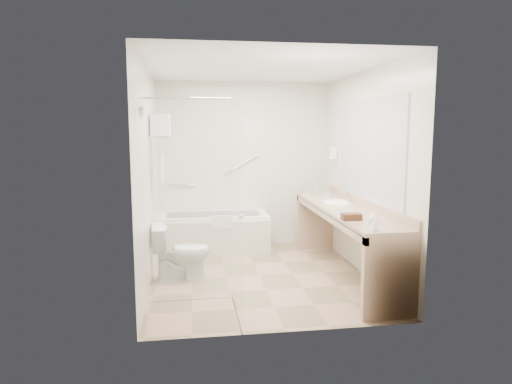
{
  "coord_description": "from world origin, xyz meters",
  "views": [
    {
      "loc": [
        -0.83,
        -5.38,
        1.81
      ],
      "look_at": [
        0.0,
        0.3,
        1.0
      ],
      "focal_mm": 32.0,
      "sensor_mm": 36.0,
      "label": 1
    }
  ],
  "objects": [
    {
      "name": "wall_back",
      "position": [
        0.0,
        1.6,
        1.25
      ],
      "size": [
        2.6,
        0.1,
        2.5
      ],
      "primitive_type": "cube",
      "color": "beige",
      "rests_on": "ground"
    },
    {
      "name": "shower_enclosure",
      "position": [
        -0.63,
        -0.93,
        1.07
      ],
      "size": [
        0.96,
        0.91,
        2.11
      ],
      "color": "silver",
      "rests_on": "floor"
    },
    {
      "name": "towel_shelf",
      "position": [
        -1.17,
        0.35,
        1.75
      ],
      "size": [
        0.24,
        0.55,
        0.81
      ],
      "color": "silver",
      "rests_on": "wall_left"
    },
    {
      "name": "mirror",
      "position": [
        1.29,
        -0.15,
        1.55
      ],
      "size": [
        0.02,
        2.0,
        1.2
      ],
      "primitive_type": "cube",
      "color": "#B3B7C0",
      "rests_on": "wall_right"
    },
    {
      "name": "hairdryer_unit",
      "position": [
        1.25,
        1.05,
        1.45
      ],
      "size": [
        0.08,
        0.1,
        0.18
      ],
      "primitive_type": "cube",
      "color": "white",
      "rests_on": "wall_right"
    },
    {
      "name": "drinking_glass_near",
      "position": [
        1.01,
        0.52,
        0.89
      ],
      "size": [
        0.09,
        0.09,
        0.09
      ],
      "primitive_type": "cylinder",
      "rotation": [
        0.0,
        0.0,
        0.26
      ],
      "color": "silver",
      "rests_on": "vanity_counter"
    },
    {
      "name": "sink",
      "position": [
        1.05,
        0.25,
        0.82
      ],
      "size": [
        0.4,
        0.52,
        0.14
      ],
      "primitive_type": "ellipsoid",
      "color": "white",
      "rests_on": "vanity_counter"
    },
    {
      "name": "water_bottle_left",
      "position": [
        1.01,
        1.1,
        0.94
      ],
      "size": [
        0.06,
        0.06,
        0.2
      ],
      "rotation": [
        0.0,
        0.0,
        0.36
      ],
      "color": "silver",
      "rests_on": "vanity_counter"
    },
    {
      "name": "drinking_glass_far",
      "position": [
        0.94,
        0.35,
        0.9
      ],
      "size": [
        0.09,
        0.09,
        0.1
      ],
      "primitive_type": "cylinder",
      "rotation": [
        0.0,
        0.0,
        0.08
      ],
      "color": "silver",
      "rests_on": "vanity_counter"
    },
    {
      "name": "vanity_counter",
      "position": [
        1.02,
        -0.15,
        0.64
      ],
      "size": [
        0.55,
        2.7,
        0.95
      ],
      "color": "tan",
      "rests_on": "floor"
    },
    {
      "name": "amenity_basket",
      "position": [
        0.84,
        -0.87,
        0.88
      ],
      "size": [
        0.21,
        0.14,
        0.07
      ],
      "primitive_type": "cube",
      "rotation": [
        0.0,
        0.0,
        -0.04
      ],
      "color": "#4D291B",
      "rests_on": "vanity_counter"
    },
    {
      "name": "water_bottle_right",
      "position": [
        0.87,
        1.05,
        0.93
      ],
      "size": [
        0.05,
        0.05,
        0.17
      ],
      "rotation": [
        0.0,
        0.0,
        -0.27
      ],
      "color": "silver",
      "rests_on": "vanity_counter"
    },
    {
      "name": "wall_right",
      "position": [
        1.3,
        0.0,
        1.25
      ],
      "size": [
        0.1,
        3.2,
        2.5
      ],
      "primitive_type": "cube",
      "color": "beige",
      "rests_on": "ground"
    },
    {
      "name": "bathtub",
      "position": [
        -0.5,
        1.24,
        0.28
      ],
      "size": [
        1.6,
        0.73,
        0.59
      ],
      "color": "white",
      "rests_on": "floor"
    },
    {
      "name": "soap_bottle_a",
      "position": [
        0.88,
        -1.4,
        0.88
      ],
      "size": [
        0.07,
        0.13,
        0.06
      ],
      "primitive_type": "imported",
      "rotation": [
        0.0,
        0.0,
        -0.11
      ],
      "color": "white",
      "rests_on": "vanity_counter"
    },
    {
      "name": "toilet",
      "position": [
        -0.95,
        -0.01,
        0.33
      ],
      "size": [
        0.7,
        0.42,
        0.67
      ],
      "primitive_type": "imported",
      "rotation": [
        0.0,
        0.0,
        1.63
      ],
      "color": "white",
      "rests_on": "floor"
    },
    {
      "name": "floor",
      "position": [
        0.0,
        0.0,
        0.0
      ],
      "size": [
        3.2,
        3.2,
        0.0
      ],
      "primitive_type": "plane",
      "color": "tan",
      "rests_on": "ground"
    },
    {
      "name": "grab_bar_short",
      "position": [
        -0.95,
        1.56,
        0.95
      ],
      "size": [
        0.4,
        0.03,
        0.03
      ],
      "primitive_type": "cylinder",
      "rotation": [
        0.0,
        1.57,
        0.0
      ],
      "color": "silver",
      "rests_on": "wall_back"
    },
    {
      "name": "ceiling",
      "position": [
        0.0,
        0.0,
        2.5
      ],
      "size": [
        2.6,
        3.2,
        0.1
      ],
      "primitive_type": "cube",
      "color": "silver",
      "rests_on": "wall_back"
    },
    {
      "name": "wall_front",
      "position": [
        0.0,
        -1.6,
        1.25
      ],
      "size": [
        2.6,
        0.1,
        2.5
      ],
      "primitive_type": "cube",
      "color": "beige",
      "rests_on": "ground"
    },
    {
      "name": "wall_left",
      "position": [
        -1.3,
        0.0,
        1.25
      ],
      "size": [
        0.1,
        3.2,
        2.5
      ],
      "primitive_type": "cube",
      "color": "beige",
      "rests_on": "ground"
    },
    {
      "name": "grab_bar_long",
      "position": [
        -0.05,
        1.56,
        1.25
      ],
      "size": [
        0.53,
        0.03,
        0.33
      ],
      "primitive_type": "cylinder",
      "rotation": [
        0.0,
        1.05,
        0.0
      ],
      "color": "silver",
      "rests_on": "wall_back"
    },
    {
      "name": "water_bottle_mid",
      "position": [
        0.97,
        0.88,
        0.95
      ],
      "size": [
        0.07,
        0.07,
        0.22
      ],
      "rotation": [
        0.0,
        0.0,
        0.11
      ],
      "color": "silver",
      "rests_on": "vanity_counter"
    },
    {
      "name": "soap_bottle_b",
      "position": [
        1.03,
        -1.0,
        0.89
      ],
      "size": [
        0.1,
        0.12,
        0.09
      ],
      "primitive_type": "imported",
      "rotation": [
        0.0,
        0.0,
        0.15
      ],
      "color": "white",
      "rests_on": "vanity_counter"
    },
    {
      "name": "faucet",
      "position": [
        1.2,
        0.25,
        0.93
      ],
      "size": [
        0.03,
        0.03,
        0.14
      ],
      "primitive_type": "cylinder",
      "color": "silver",
      "rests_on": "vanity_counter"
    }
  ]
}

